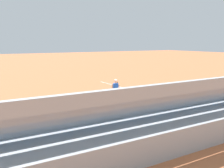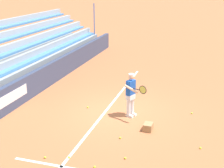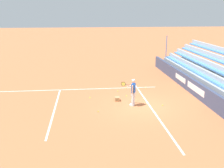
% 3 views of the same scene
% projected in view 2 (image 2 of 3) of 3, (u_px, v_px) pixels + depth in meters
% --- Properties ---
extents(ground_plane, '(160.00, 160.00, 0.00)m').
position_uv_depth(ground_plane, '(118.00, 113.00, 12.47)').
color(ground_plane, '#B7663D').
extents(court_baseline_white, '(12.00, 0.10, 0.01)m').
position_uv_depth(court_baseline_white, '(106.00, 111.00, 12.60)').
color(court_baseline_white, white).
rests_on(court_baseline_white, ground).
extents(back_wall_sponsor_board, '(23.76, 0.25, 1.10)m').
position_uv_depth(back_wall_sponsor_board, '(24.00, 89.00, 13.44)').
color(back_wall_sponsor_board, '#384260').
rests_on(back_wall_sponsor_board, ground).
extents(tennis_player, '(0.85, 0.91, 1.71)m').
position_uv_depth(tennis_player, '(131.00, 95.00, 11.87)').
color(tennis_player, silver).
rests_on(tennis_player, ground).
extents(ball_box_cardboard, '(0.42, 0.32, 0.26)m').
position_uv_depth(ball_box_cardboard, '(148.00, 127.00, 10.97)').
color(ball_box_cardboard, '#A87F51').
rests_on(ball_box_cardboard, ground).
extents(tennis_ball_near_player, '(0.07, 0.07, 0.07)m').
position_uv_depth(tennis_ball_near_player, '(45.00, 157.00, 9.28)').
color(tennis_ball_near_player, '#CCE533').
rests_on(tennis_ball_near_player, ground).
extents(tennis_ball_midcourt, '(0.07, 0.07, 0.07)m').
position_uv_depth(tennis_ball_midcourt, '(125.00, 158.00, 9.24)').
color(tennis_ball_midcourt, '#CCE533').
rests_on(tennis_ball_midcourt, ground).
extents(tennis_ball_by_box, '(0.07, 0.07, 0.07)m').
position_uv_depth(tennis_ball_by_box, '(200.00, 148.00, 9.79)').
color(tennis_ball_by_box, '#CCE533').
rests_on(tennis_ball_by_box, ground).
extents(tennis_ball_stray_back, '(0.07, 0.07, 0.07)m').
position_uv_depth(tennis_ball_stray_back, '(88.00, 107.00, 12.90)').
color(tennis_ball_stray_back, '#CCE533').
rests_on(tennis_ball_stray_back, ground).
extents(tennis_ball_far_right, '(0.07, 0.07, 0.07)m').
position_uv_depth(tennis_ball_far_right, '(95.00, 167.00, 8.81)').
color(tennis_ball_far_right, '#CCE533').
rests_on(tennis_ball_far_right, ground).
extents(tennis_ball_on_baseline, '(0.07, 0.07, 0.07)m').
position_uv_depth(tennis_ball_on_baseline, '(69.00, 157.00, 9.29)').
color(tennis_ball_on_baseline, '#CCE533').
rests_on(tennis_ball_on_baseline, ground).
extents(tennis_ball_toward_net, '(0.07, 0.07, 0.07)m').
position_uv_depth(tennis_ball_toward_net, '(192.00, 113.00, 12.33)').
color(tennis_ball_toward_net, '#CCE533').
rests_on(tennis_ball_toward_net, ground).
extents(tennis_ball_far_left, '(0.07, 0.07, 0.07)m').
position_uv_depth(tennis_ball_far_left, '(120.00, 138.00, 10.42)').
color(tennis_ball_far_left, '#CCE533').
rests_on(tennis_ball_far_left, ground).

